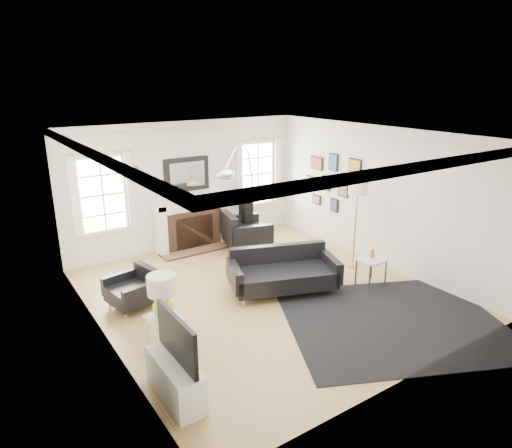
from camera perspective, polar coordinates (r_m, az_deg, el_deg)
floor at (r=8.22m, az=0.92°, el=-8.66°), size 6.00×6.00×0.00m
back_wall at (r=10.22m, az=-8.69°, el=4.81°), size 5.50×0.04×2.80m
front_wall at (r=5.66m, az=18.69°, el=-6.77°), size 5.50×0.04×2.80m
left_wall at (r=6.61m, az=-19.05°, el=-3.23°), size 0.04×6.00×2.80m
right_wall at (r=9.48m, az=14.79°, el=3.41°), size 0.04×6.00×2.80m
ceiling at (r=7.41m, az=1.03°, el=11.12°), size 5.50×6.00×0.02m
crown_molding at (r=7.41m, az=1.03°, el=10.66°), size 5.50×6.00×0.12m
fireplace at (r=10.26m, az=-7.96°, el=-0.07°), size 1.70×0.69×1.11m
mantel_mirror at (r=10.13m, az=-8.64°, el=6.14°), size 1.05×0.07×0.75m
window_left at (r=9.55m, az=-18.64°, el=3.51°), size 1.24×0.15×1.62m
window_right at (r=11.06m, az=0.15°, el=6.31°), size 1.24×0.15×1.62m
gallery_wall at (r=10.30m, az=9.36°, el=5.65°), size 0.04×1.73×1.29m
tv_unit at (r=5.75m, az=-10.04°, el=-17.96°), size 0.35×1.00×1.09m
area_rug at (r=7.65m, az=16.85°, el=-11.57°), size 4.17×3.90×0.01m
sofa at (r=8.22m, az=3.32°, el=-6.07°), size 2.09×1.46×0.63m
armchair_left at (r=7.93m, az=-14.93°, el=-7.92°), size 0.84×0.91×0.54m
armchair_right at (r=10.15m, az=-1.58°, el=-1.03°), size 1.13×1.21×0.70m
coffee_table at (r=8.53m, az=1.25°, el=-4.74°), size 0.95×0.95×0.42m
side_table_left at (r=6.63m, az=-11.41°, el=-12.13°), size 0.45×0.45×0.50m
nesting_table at (r=8.56m, az=14.22°, el=-4.99°), size 0.49×0.41×0.54m
gourd_lamp at (r=6.41m, az=-11.66°, el=-8.51°), size 0.40×0.40×0.63m
orange_vase at (r=8.48m, az=14.33°, el=-3.64°), size 0.11×0.11×0.18m
arc_floor_lamp at (r=9.60m, az=-1.96°, el=3.77°), size 1.74×1.62×2.47m
stick_floor_lamp at (r=9.04m, az=12.60°, el=3.95°), size 0.37×0.37×1.81m
speaker_tower at (r=10.51m, az=-1.26°, el=0.88°), size 0.26×0.26×1.21m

